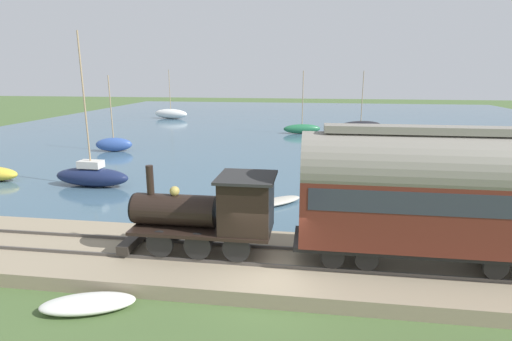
# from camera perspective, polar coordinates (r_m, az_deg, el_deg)

# --- Properties ---
(ground_plane) EXTENTS (200.00, 200.00, 0.00)m
(ground_plane) POSITION_cam_1_polar(r_m,az_deg,el_deg) (14.01, 1.65, -16.23)
(ground_plane) COLOR #476033
(harbor_water) EXTENTS (80.00, 80.00, 0.01)m
(harbor_water) POSITION_cam_1_polar(r_m,az_deg,el_deg) (56.44, 6.78, 6.61)
(harbor_water) COLOR #426075
(harbor_water) RESTS_ON ground
(rail_embankment) EXTENTS (4.96, 56.00, 0.63)m
(rail_embankment) POSITION_cam_1_polar(r_m,az_deg,el_deg) (14.90, 2.17, -13.18)
(rail_embankment) COLOR gray
(rail_embankment) RESTS_ON ground
(steam_locomotive) EXTENTS (2.08, 5.61, 3.16)m
(steam_locomotive) POSITION_cam_1_polar(r_m,az_deg,el_deg) (14.46, -6.04, -5.58)
(steam_locomotive) COLOR black
(steam_locomotive) RESTS_ON rail_embankment
(passenger_coach) EXTENTS (2.30, 8.82, 4.74)m
(passenger_coach) POSITION_cam_1_polar(r_m,az_deg,el_deg) (14.27, 23.68, -2.66)
(passenger_coach) COLOR black
(passenger_coach) RESTS_ON rail_embankment
(sailboat_blue) EXTENTS (1.73, 3.40, 6.77)m
(sailboat_blue) POSITION_cam_1_polar(r_m,az_deg,el_deg) (38.63, -19.64, 3.58)
(sailboat_blue) COLOR #335199
(sailboat_blue) RESTS_ON harbor_water
(sailboat_green) EXTENTS (2.02, 4.51, 7.20)m
(sailboat_green) POSITION_cam_1_polar(r_m,az_deg,el_deg) (47.47, 6.58, 5.98)
(sailboat_green) COLOR #236B42
(sailboat_green) RESTS_ON harbor_water
(sailboat_black) EXTENTS (3.44, 5.67, 7.21)m
(sailboat_black) POSITION_cam_1_polar(r_m,az_deg,el_deg) (52.50, 14.71, 6.32)
(sailboat_black) COLOR black
(sailboat_black) RESTS_ON harbor_water
(sailboat_white) EXTENTS (2.81, 5.80, 7.41)m
(sailboat_white) POSITION_cam_1_polar(r_m,az_deg,el_deg) (64.02, -12.07, 7.94)
(sailboat_white) COLOR white
(sailboat_white) RESTS_ON harbor_water
(sailboat_navy) EXTENTS (1.53, 4.92, 9.39)m
(sailboat_navy) POSITION_cam_1_polar(r_m,az_deg,el_deg) (27.18, -22.40, -0.66)
(sailboat_navy) COLOR #192347
(sailboat_navy) RESTS_ON harbor_water
(rowboat_mid_harbor) EXTENTS (2.75, 2.90, 0.34)m
(rowboat_mid_harbor) POSITION_cam_1_polar(r_m,az_deg,el_deg) (21.87, 3.10, -4.42)
(rowboat_mid_harbor) COLOR #B7B2A3
(rowboat_mid_harbor) RESTS_ON harbor_water
(rowboat_far_out) EXTENTS (1.89, 2.19, 0.53)m
(rowboat_far_out) POSITION_cam_1_polar(r_m,az_deg,el_deg) (24.17, -2.25, -2.39)
(rowboat_far_out) COLOR beige
(rowboat_far_out) RESTS_ON harbor_water
(beached_dinghy) EXTENTS (1.88, 3.00, 0.44)m
(beached_dinghy) POSITION_cam_1_polar(r_m,az_deg,el_deg) (13.70, -22.87, -17.12)
(beached_dinghy) COLOR silver
(beached_dinghy) RESTS_ON ground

